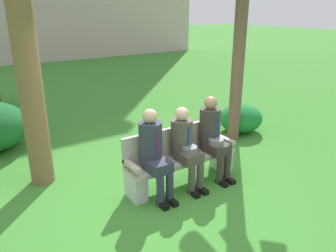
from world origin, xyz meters
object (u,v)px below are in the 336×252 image
park_bench (180,157)px  seated_man_left (154,150)px  shrub_mid_lawn (241,118)px  seated_man_middle (185,144)px  seated_man_right (213,134)px

park_bench → seated_man_left: size_ratio=1.41×
park_bench → shrub_mid_lawn: park_bench is taller
park_bench → shrub_mid_lawn: 2.72m
park_bench → seated_man_left: bearing=-167.7°
park_bench → seated_man_middle: (-0.00, -0.14, 0.28)m
seated_man_left → seated_man_right: bearing=-0.2°
seated_man_left → seated_man_middle: bearing=-1.3°
park_bench → seated_man_middle: size_ratio=1.49×
seated_man_middle → shrub_mid_lawn: 2.81m
seated_man_right → seated_man_left: bearing=179.8°
shrub_mid_lawn → park_bench: bearing=-156.1°
seated_man_left → shrub_mid_lawn: (3.05, 1.22, -0.43)m
park_bench → seated_man_right: (0.56, -0.13, 0.32)m
shrub_mid_lawn → seated_man_middle: bearing=-153.6°
park_bench → seated_man_middle: seated_man_middle is taller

